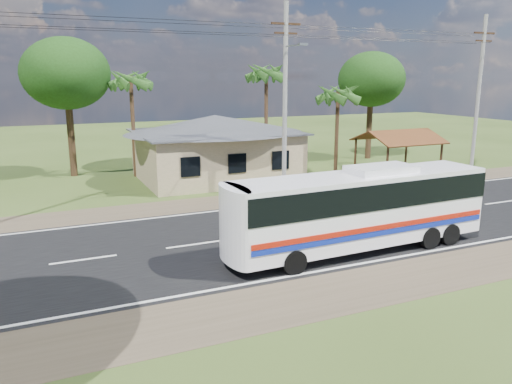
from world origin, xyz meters
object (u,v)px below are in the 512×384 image
waiting_shed (399,138)px  motorcycle (321,190)px  coach_bus (361,204)px  person (438,177)px

waiting_shed → motorcycle: bearing=-158.5°
waiting_shed → motorcycle: (-8.18, -3.22, -2.28)m
waiting_shed → coach_bus: coach_bus is taller
motorcycle → person: size_ratio=1.03×
coach_bus → person: (11.13, 7.40, -1.15)m
coach_bus → person: 13.41m
coach_bus → waiting_shed: bearing=44.0°
waiting_shed → coach_bus: bearing=-134.2°
waiting_shed → person: (-0.42, -4.47, -1.90)m
waiting_shed → coach_bus: 16.57m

